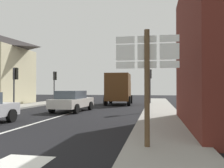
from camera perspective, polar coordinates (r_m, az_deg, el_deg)
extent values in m
plane|color=black|center=(16.40, -9.62, -6.76)|extent=(80.00, 80.00, 0.00)
cube|color=gray|center=(13.44, 11.68, -7.75)|extent=(2.28, 44.00, 0.14)
cube|color=silver|center=(12.74, -15.83, -8.40)|extent=(0.16, 12.00, 0.01)
cube|color=beige|center=(29.87, -24.55, -3.38)|extent=(5.24, 1.20, 0.70)
cylinder|color=black|center=(12.68, -22.83, -6.97)|extent=(0.22, 0.64, 0.64)
cube|color=beige|center=(17.22, -9.43, -4.41)|extent=(2.04, 4.31, 0.60)
cube|color=#47515B|center=(16.97, -9.77, -2.52)|extent=(1.70, 2.20, 0.55)
cylinder|color=black|center=(18.83, -10.21, -5.03)|extent=(0.26, 0.65, 0.64)
cylinder|color=black|center=(18.17, -5.17, -5.19)|extent=(0.26, 0.65, 0.64)
cylinder|color=black|center=(16.42, -14.16, -5.62)|extent=(0.26, 0.65, 0.64)
cylinder|color=black|center=(15.66, -8.49, -5.87)|extent=(0.26, 0.65, 0.64)
cube|color=#4C2D14|center=(23.36, 1.51, -0.74)|extent=(2.35, 3.79, 2.60)
cube|color=#4C2D14|center=(25.85, 2.13, -1.42)|extent=(2.14, 1.39, 2.00)
cube|color=#47515B|center=(25.90, 2.14, 0.35)|extent=(1.76, 0.17, 0.70)
cylinder|color=black|center=(25.96, -0.31, -3.63)|extent=(0.32, 0.91, 0.90)
cylinder|color=black|center=(25.74, 4.56, -3.65)|extent=(0.32, 0.91, 0.90)
cylinder|color=black|center=(22.60, -1.54, -4.03)|extent=(0.32, 0.91, 0.90)
cylinder|color=black|center=(22.35, 4.05, -4.06)|extent=(0.32, 0.91, 0.90)
cylinder|color=brown|center=(6.32, 8.35, -1.54)|extent=(0.14, 0.14, 3.20)
cube|color=white|center=(6.54, 3.17, 10.45)|extent=(0.50, 0.03, 0.18)
cube|color=black|center=(6.56, 3.19, 10.42)|extent=(0.43, 0.01, 0.13)
cube|color=white|center=(6.49, 3.17, 7.50)|extent=(0.50, 0.03, 0.42)
cube|color=black|center=(6.50, 3.19, 7.48)|extent=(0.43, 0.01, 0.32)
cube|color=white|center=(6.44, 3.17, 4.51)|extent=(0.50, 0.03, 0.18)
cube|color=black|center=(6.46, 3.19, 4.50)|extent=(0.43, 0.01, 0.13)
cube|color=white|center=(6.50, 8.33, 10.54)|extent=(0.50, 0.03, 0.18)
cube|color=black|center=(6.52, 8.34, 10.51)|extent=(0.43, 0.01, 0.13)
cube|color=white|center=(6.44, 8.34, 7.57)|extent=(0.50, 0.03, 0.42)
cube|color=black|center=(6.46, 8.35, 7.55)|extent=(0.43, 0.01, 0.32)
cube|color=white|center=(6.40, 8.35, 4.56)|extent=(0.50, 0.03, 0.18)
cube|color=black|center=(6.42, 8.35, 4.54)|extent=(0.43, 0.01, 0.13)
cube|color=white|center=(6.51, 13.53, 10.54)|extent=(0.50, 0.03, 0.18)
cube|color=black|center=(6.52, 13.52, 10.51)|extent=(0.43, 0.01, 0.13)
cube|color=white|center=(6.45, 13.55, 7.58)|extent=(0.50, 0.03, 0.42)
cube|color=black|center=(6.47, 13.54, 7.56)|extent=(0.43, 0.01, 0.32)
cube|color=white|center=(6.41, 13.56, 4.57)|extent=(0.50, 0.03, 0.18)
cube|color=black|center=(6.42, 13.55, 4.55)|extent=(0.43, 0.01, 0.13)
cylinder|color=#47474C|center=(24.33, 9.07, -0.70)|extent=(0.12, 0.12, 3.53)
cube|color=black|center=(24.57, 9.07, 2.37)|extent=(0.30, 0.28, 0.90)
sphere|color=#360303|center=(24.73, 9.08, 2.98)|extent=(0.18, 0.18, 0.18)
sphere|color=#3C2303|center=(24.71, 9.08, 2.33)|extent=(0.18, 0.18, 0.18)
sphere|color=#0CA526|center=(24.69, 9.08, 1.68)|extent=(0.18, 0.18, 0.18)
cylinder|color=#47474C|center=(26.07, -13.64, -0.83)|extent=(0.12, 0.12, 3.41)
cube|color=black|center=(26.29, -13.46, 1.91)|extent=(0.30, 0.28, 0.90)
sphere|color=#360303|center=(26.43, -13.33, 2.48)|extent=(0.18, 0.18, 0.18)
sphere|color=#3C2303|center=(26.41, -13.33, 1.87)|extent=(0.18, 0.18, 0.18)
sphere|color=#0CA526|center=(26.40, -13.34, 1.26)|extent=(0.18, 0.18, 0.18)
cylinder|color=#47474C|center=(16.39, 8.47, -0.69)|extent=(0.12, 0.12, 3.47)
cube|color=black|center=(16.65, 8.48, 3.74)|extent=(0.30, 0.28, 0.90)
sphere|color=#360303|center=(16.81, 8.49, 4.61)|extent=(0.18, 0.18, 0.18)
sphere|color=#3C2303|center=(16.79, 8.49, 3.66)|extent=(0.18, 0.18, 0.18)
sphere|color=#0CA526|center=(16.77, 8.50, 2.71)|extent=(0.18, 0.18, 0.18)
cylinder|color=#47474C|center=(19.62, -22.35, -1.04)|extent=(0.12, 0.12, 3.22)
cube|color=black|center=(19.81, -22.02, 2.31)|extent=(0.30, 0.28, 0.90)
sphere|color=#360303|center=(19.95, -21.80, 3.07)|extent=(0.18, 0.18, 0.18)
sphere|color=#3C2303|center=(19.93, -21.80, 2.26)|extent=(0.18, 0.18, 0.18)
sphere|color=#0CA526|center=(19.92, -21.81, 1.46)|extent=(0.18, 0.18, 0.18)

